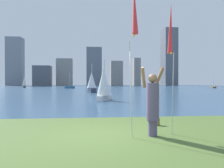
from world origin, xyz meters
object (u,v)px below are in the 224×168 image
(kite_flag_left, at_px, (134,12))
(sailboat_4, at_px, (213,87))
(sailboat_3, at_px, (104,84))
(person, at_px, (153,102))
(sailboat_5, at_px, (92,83))
(kite_flag_right, at_px, (171,31))
(sailboat_2, at_px, (24,82))
(sailboat_1, at_px, (70,87))
(bag, at_px, (156,122))

(kite_flag_left, bearing_deg, sailboat_4, 56.41)
(sailboat_3, height_order, sailboat_4, sailboat_4)
(person, bearing_deg, sailboat_5, 87.67)
(kite_flag_right, distance_m, sailboat_2, 58.80)
(person, bearing_deg, sailboat_4, 50.17)
(kite_flag_left, height_order, sailboat_2, sailboat_2)
(kite_flag_left, height_order, kite_flag_right, kite_flag_left)
(kite_flag_right, distance_m, sailboat_4, 56.77)
(sailboat_2, bearing_deg, sailboat_1, -28.13)
(bag, distance_m, sailboat_3, 10.54)
(kite_flag_left, xyz_separation_m, sailboat_4, (32.07, 48.29, -3.23))
(sailboat_2, xyz_separation_m, sailboat_5, (19.44, -28.08, -0.04))
(bag, bearing_deg, sailboat_2, 112.41)
(bag, bearing_deg, sailboat_3, 97.70)
(person, distance_m, sailboat_1, 48.07)
(bag, xyz_separation_m, sailboat_4, (30.86, 46.39, 0.09))
(sailboat_5, bearing_deg, sailboat_2, 124.70)
(kite_flag_right, bearing_deg, sailboat_4, 57.09)
(sailboat_1, bearing_deg, sailboat_4, 0.60)
(kite_flag_right, xyz_separation_m, sailboat_5, (-2.59, 26.42, -1.63))
(sailboat_2, bearing_deg, kite_flag_right, -67.98)
(kite_flag_left, bearing_deg, sailboat_3, 90.87)
(bag, distance_m, sailboat_5, 25.38)
(bag, xyz_separation_m, sailboat_5, (-2.53, 25.21, 1.40))
(person, distance_m, kite_flag_right, 2.27)
(bag, distance_m, sailboat_1, 46.73)
(sailboat_5, bearing_deg, kite_flag_left, -87.22)
(sailboat_2, bearing_deg, bag, -67.59)
(kite_flag_left, relative_size, sailboat_5, 0.94)
(person, height_order, sailboat_4, sailboat_4)
(bag, relative_size, sailboat_5, 0.06)
(sailboat_1, bearing_deg, kite_flag_left, -81.57)
(kite_flag_right, relative_size, sailboat_1, 1.00)
(sailboat_1, height_order, sailboat_5, sailboat_5)
(sailboat_1, distance_m, sailboat_4, 39.17)
(bag, relative_size, sailboat_3, 0.08)
(kite_flag_right, distance_m, bag, 3.26)
(kite_flag_right, relative_size, sailboat_5, 0.88)
(sailboat_1, distance_m, sailboat_5, 21.59)
(sailboat_4, bearing_deg, bag, -123.63)
(sailboat_3, relative_size, sailboat_4, 1.00)
(sailboat_3, distance_m, sailboat_4, 48.37)
(sailboat_2, distance_m, sailboat_4, 53.30)
(sailboat_3, bearing_deg, sailboat_5, 94.36)
(sailboat_2, relative_size, sailboat_4, 1.38)
(kite_flag_right, bearing_deg, sailboat_5, 95.60)
(sailboat_2, bearing_deg, person, -68.65)
(bag, bearing_deg, kite_flag_left, -122.56)
(sailboat_4, height_order, sailboat_5, sailboat_5)
(sailboat_2, distance_m, sailboat_5, 34.15)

